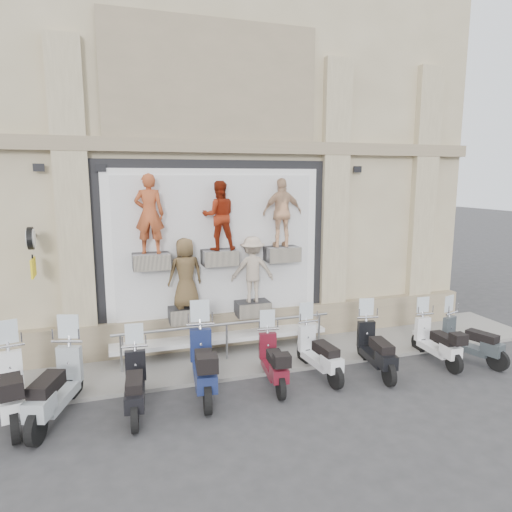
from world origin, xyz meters
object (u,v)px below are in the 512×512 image
(clock_sign_bracket, at_px, (32,246))
(scooter_j, at_px, (471,331))
(scooter_b, at_px, (10,377))
(guard_rail, at_px, (227,342))
(scooter_d, at_px, (135,374))
(scooter_h, at_px, (376,339))
(scooter_i, at_px, (437,333))
(scooter_f, at_px, (273,352))
(scooter_g, at_px, (319,343))
(scooter_e, at_px, (203,352))
(scooter_c, at_px, (55,374))

(clock_sign_bracket, bearing_deg, scooter_j, -13.31)
(clock_sign_bracket, height_order, scooter_b, clock_sign_bracket)
(scooter_j, bearing_deg, guard_rail, 144.02)
(clock_sign_bracket, height_order, scooter_d, clock_sign_bracket)
(scooter_h, bearing_deg, scooter_j, 4.89)
(scooter_h, relative_size, scooter_i, 1.07)
(clock_sign_bracket, distance_m, scooter_f, 5.31)
(scooter_f, distance_m, scooter_j, 4.67)
(scooter_g, bearing_deg, scooter_b, 175.91)
(guard_rail, xyz_separation_m, scooter_h, (2.90, -1.53, 0.28))
(clock_sign_bracket, bearing_deg, scooter_e, -30.68)
(guard_rail, distance_m, scooter_b, 4.36)
(scooter_f, bearing_deg, guard_rail, 120.35)
(scooter_j, bearing_deg, scooter_b, 159.66)
(scooter_c, xyz_separation_m, scooter_h, (6.33, -0.03, -0.10))
(scooter_e, relative_size, scooter_h, 1.14)
(scooter_b, relative_size, scooter_f, 1.16)
(scooter_b, relative_size, scooter_i, 1.18)
(scooter_d, bearing_deg, scooter_f, 10.78)
(scooter_i, bearing_deg, scooter_e, -178.91)
(scooter_h, bearing_deg, scooter_b, -172.59)
(clock_sign_bracket, xyz_separation_m, scooter_b, (-0.24, -1.80, -1.99))
(scooter_j, bearing_deg, scooter_h, 157.78)
(guard_rail, xyz_separation_m, clock_sign_bracket, (-3.90, 0.47, 2.34))
(scooter_c, distance_m, scooter_i, 7.93)
(scooter_d, relative_size, scooter_e, 0.86)
(clock_sign_bracket, distance_m, scooter_g, 6.20)
(scooter_c, distance_m, scooter_j, 8.69)
(clock_sign_bracket, relative_size, scooter_c, 0.49)
(scooter_d, relative_size, scooter_j, 1.03)
(scooter_h, relative_size, scooter_j, 1.04)
(scooter_f, bearing_deg, scooter_i, 5.80)
(scooter_h, distance_m, scooter_i, 1.60)
(clock_sign_bracket, bearing_deg, scooter_f, -22.57)
(clock_sign_bracket, bearing_deg, scooter_g, -17.70)
(scooter_b, bearing_deg, clock_sign_bracket, 71.38)
(scooter_e, height_order, scooter_f, scooter_e)
(clock_sign_bracket, xyz_separation_m, scooter_g, (5.56, -1.78, -2.08))
(scooter_j, bearing_deg, scooter_g, 155.70)
(scooter_d, distance_m, scooter_e, 1.34)
(scooter_d, xyz_separation_m, scooter_j, (7.38, -0.03, -0.02))
(guard_rail, xyz_separation_m, scooter_b, (-4.14, -1.33, 0.35))
(scooter_c, xyz_separation_m, scooter_g, (5.09, 0.19, -0.12))
(scooter_j, bearing_deg, scooter_f, 158.27)
(scooter_d, relative_size, scooter_f, 1.04)
(scooter_e, bearing_deg, scooter_f, 5.30)
(scooter_d, height_order, scooter_e, scooter_e)
(scooter_c, height_order, scooter_f, scooter_c)
(guard_rail, height_order, scooter_d, scooter_d)
(guard_rail, xyz_separation_m, scooter_f, (0.60, -1.40, 0.24))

